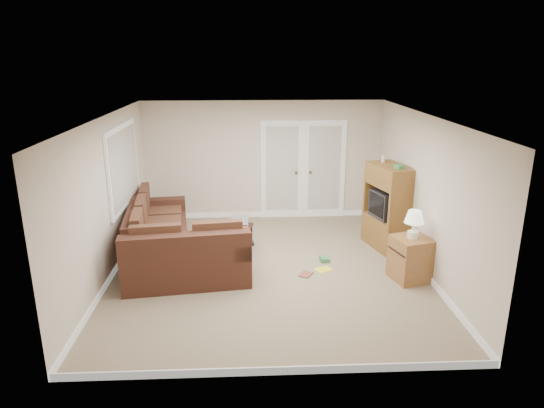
{
  "coord_description": "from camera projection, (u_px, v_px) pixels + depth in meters",
  "views": [
    {
      "loc": [
        -0.3,
        -7.3,
        3.39
      ],
      "look_at": [
        0.06,
        0.11,
        1.1
      ],
      "focal_mm": 32.0,
      "sensor_mm": 36.0,
      "label": 1
    }
  ],
  "objects": [
    {
      "name": "side_cabinet",
      "position": [
        411.0,
        255.0,
        7.53
      ],
      "size": [
        0.66,
        0.66,
        1.13
      ],
      "rotation": [
        0.0,
        0.0,
        0.26
      ],
      "color": "olive",
      "rests_on": "floor"
    },
    {
      "name": "wall_right",
      "position": [
        425.0,
        195.0,
        7.72
      ],
      "size": [
        0.02,
        5.5,
        2.5
      ],
      "primitive_type": "cube",
      "color": "beige",
      "rests_on": "floor"
    },
    {
      "name": "coffee_table",
      "position": [
        233.0,
        242.0,
        8.49
      ],
      "size": [
        0.74,
        1.16,
        0.73
      ],
      "rotation": [
        0.0,
        0.0,
        -0.2
      ],
      "color": "black",
      "rests_on": "floor"
    },
    {
      "name": "baseboards",
      "position": [
        269.0,
        267.0,
        7.96
      ],
      "size": [
        5.0,
        5.5,
        0.1
      ],
      "primitive_type": null,
      "color": "silver",
      "rests_on": "floor"
    },
    {
      "name": "ceiling",
      "position": [
        268.0,
        117.0,
        7.24
      ],
      "size": [
        5.0,
        5.5,
        0.02
      ],
      "primitive_type": "cube",
      "color": "white",
      "rests_on": "wall_back"
    },
    {
      "name": "tv_armoire",
      "position": [
        388.0,
        206.0,
        8.72
      ],
      "size": [
        0.76,
        1.06,
        1.64
      ],
      "rotation": [
        0.0,
        0.0,
        0.26
      ],
      "color": "brown",
      "rests_on": "floor"
    },
    {
      "name": "wall_back",
      "position": [
        263.0,
        160.0,
        10.23
      ],
      "size": [
        5.0,
        0.02,
        2.5
      ],
      "primitive_type": "cube",
      "color": "beige",
      "rests_on": "floor"
    },
    {
      "name": "wall_left",
      "position": [
        107.0,
        199.0,
        7.49
      ],
      "size": [
        0.02,
        5.5,
        2.5
      ],
      "primitive_type": "cube",
      "color": "beige",
      "rests_on": "floor"
    },
    {
      "name": "floor_greenbox",
      "position": [
        324.0,
        259.0,
        8.29
      ],
      "size": [
        0.15,
        0.2,
        0.07
      ],
      "primitive_type": "cube",
      "rotation": [
        0.0,
        0.0,
        0.08
      ],
      "color": "#3A804A",
      "rests_on": "floor"
    },
    {
      "name": "floor_magazine",
      "position": [
        324.0,
        269.0,
        7.98
      ],
      "size": [
        0.32,
        0.3,
        0.01
      ],
      "primitive_type": "cube",
      "rotation": [
        0.0,
        0.0,
        0.44
      ],
      "color": "yellow",
      "rests_on": "floor"
    },
    {
      "name": "space_heater",
      "position": [
        366.0,
        215.0,
        10.26
      ],
      "size": [
        0.13,
        0.11,
        0.27
      ],
      "primitive_type": "cube",
      "rotation": [
        0.0,
        0.0,
        0.28
      ],
      "color": "silver",
      "rests_on": "floor"
    },
    {
      "name": "window_left",
      "position": [
        124.0,
        166.0,
        8.36
      ],
      "size": [
        0.05,
        1.92,
        1.42
      ],
      "color": "silver",
      "rests_on": "wall_left"
    },
    {
      "name": "french_doors",
      "position": [
        303.0,
        170.0,
        10.3
      ],
      "size": [
        1.8,
        0.05,
        2.13
      ],
      "color": "silver",
      "rests_on": "floor"
    },
    {
      "name": "wall_front",
      "position": [
        280.0,
        272.0,
        4.98
      ],
      "size": [
        5.0,
        0.02,
        2.5
      ],
      "primitive_type": "cube",
      "color": "beige",
      "rests_on": "floor"
    },
    {
      "name": "floor",
      "position": [
        269.0,
        270.0,
        7.98
      ],
      "size": [
        5.5,
        5.5,
        0.0
      ],
      "primitive_type": "plane",
      "color": "gray",
      "rests_on": "ground"
    },
    {
      "name": "sectional_sofa",
      "position": [
        170.0,
        244.0,
        8.1
      ],
      "size": [
        2.31,
        3.03,
        0.91
      ],
      "rotation": [
        0.0,
        0.0,
        0.13
      ],
      "color": "#422419",
      "rests_on": "floor"
    },
    {
      "name": "floor_book",
      "position": [
        301.0,
        273.0,
        7.82
      ],
      "size": [
        0.27,
        0.29,
        0.02
      ],
      "primitive_type": "imported",
      "rotation": [
        0.0,
        0.0,
        -0.54
      ],
      "color": "brown",
      "rests_on": "floor"
    }
  ]
}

